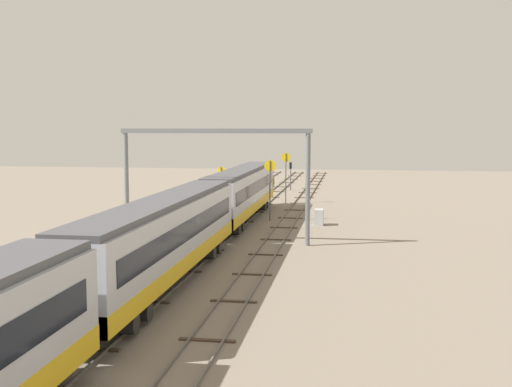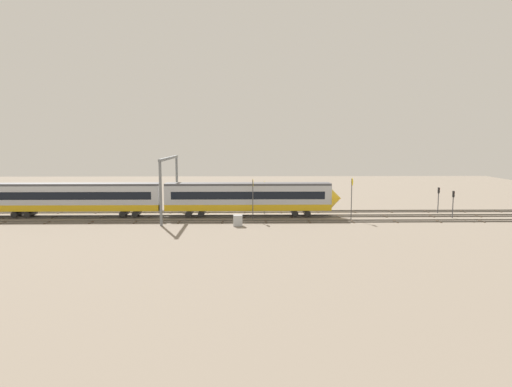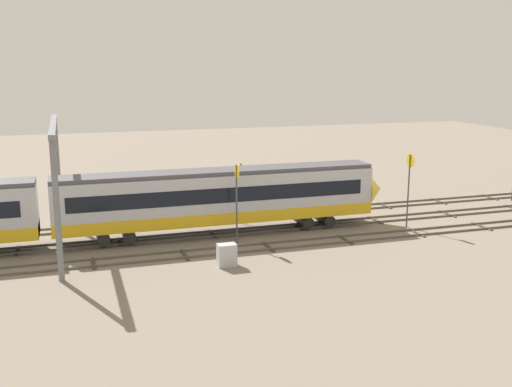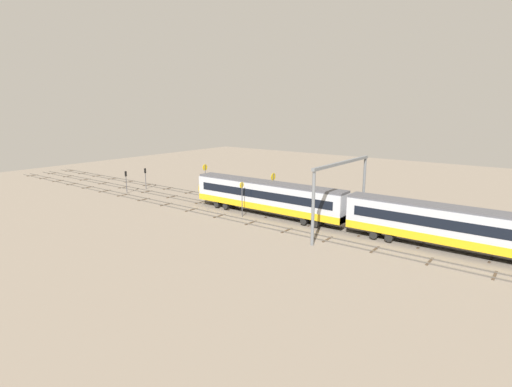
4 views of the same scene
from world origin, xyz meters
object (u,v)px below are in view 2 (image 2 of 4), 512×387
(relay_cabinet, at_px, (238,221))
(speed_sign_mid_trackside, at_px, (352,192))
(speed_sign_near_foreground, at_px, (253,193))
(train, at_px, (81,199))
(signal_light_trackside_departure, at_px, (439,196))
(speed_sign_far_trackside, at_px, (264,193))
(signal_light_trackside_approach, at_px, (453,200))
(overhead_gantry, at_px, (169,174))

(relay_cabinet, bearing_deg, speed_sign_mid_trackside, 16.44)
(speed_sign_near_foreground, distance_m, speed_sign_mid_trackside, 13.90)
(train, relative_size, signal_light_trackside_departure, 18.98)
(speed_sign_near_foreground, distance_m, speed_sign_far_trackside, 5.43)
(speed_sign_near_foreground, relative_size, speed_sign_far_trackside, 1.16)
(speed_sign_far_trackside, height_order, signal_light_trackside_departure, speed_sign_far_trackside)
(train, xyz_separation_m, signal_light_trackside_approach, (53.63, -1.73, -0.06))
(speed_sign_far_trackside, distance_m, signal_light_trackside_departure, 26.67)
(speed_sign_far_trackside, xyz_separation_m, signal_light_trackside_approach, (26.95, -4.24, -0.59))
(overhead_gantry, xyz_separation_m, speed_sign_mid_trackside, (25.99, -2.67, -2.42))
(overhead_gantry, bearing_deg, train, -179.72)
(signal_light_trackside_departure, bearing_deg, overhead_gantry, -176.24)
(train, relative_size, signal_light_trackside_approach, 19.18)
(train, distance_m, speed_sign_mid_trackside, 38.88)
(train, xyz_separation_m, speed_sign_far_trackside, (26.68, 2.51, 0.53))
(overhead_gantry, bearing_deg, speed_sign_far_trackside, 10.01)
(signal_light_trackside_approach, bearing_deg, speed_sign_mid_trackside, -176.60)
(speed_sign_far_trackside, bearing_deg, overhead_gantry, -169.99)
(overhead_gantry, bearing_deg, relay_cabinet, -36.25)
(overhead_gantry, xyz_separation_m, relay_cabinet, (10.06, -7.37, -5.59))
(signal_light_trackside_approach, bearing_deg, relay_cabinet, -169.72)
(signal_light_trackside_approach, xyz_separation_m, relay_cabinet, (-30.79, -5.58, -1.87))
(overhead_gantry, xyz_separation_m, signal_light_trackside_approach, (40.84, -1.79, -3.72))
(signal_light_trackside_approach, xyz_separation_m, signal_light_trackside_departure, (-0.29, 4.45, 0.03))
(signal_light_trackside_departure, bearing_deg, speed_sign_near_foreground, -169.47)
(train, distance_m, signal_light_trackside_approach, 53.66)
(speed_sign_mid_trackside, relative_size, signal_light_trackside_approach, 1.50)
(speed_sign_mid_trackside, bearing_deg, speed_sign_far_trackside, 157.04)
(overhead_gantry, distance_m, speed_sign_mid_trackside, 26.24)
(overhead_gantry, relative_size, relay_cabinet, 10.14)
(speed_sign_mid_trackside, bearing_deg, signal_light_trackside_approach, 3.40)
(speed_sign_near_foreground, bearing_deg, signal_light_trackside_departure, 10.53)
(signal_light_trackside_departure, height_order, relay_cabinet, signal_light_trackside_departure)
(speed_sign_far_trackside, relative_size, signal_light_trackside_departure, 1.25)
(speed_sign_far_trackside, distance_m, signal_light_trackside_approach, 27.29)
(signal_light_trackside_departure, relative_size, relay_cabinet, 2.74)
(overhead_gantry, relative_size, speed_sign_mid_trackside, 2.50)
(signal_light_trackside_approach, bearing_deg, overhead_gantry, 177.49)
(overhead_gantry, relative_size, signal_light_trackside_approach, 3.74)
(speed_sign_mid_trackside, bearing_deg, relay_cabinet, -163.56)
(overhead_gantry, distance_m, speed_sign_far_trackside, 14.45)
(speed_sign_mid_trackside, bearing_deg, train, 176.15)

